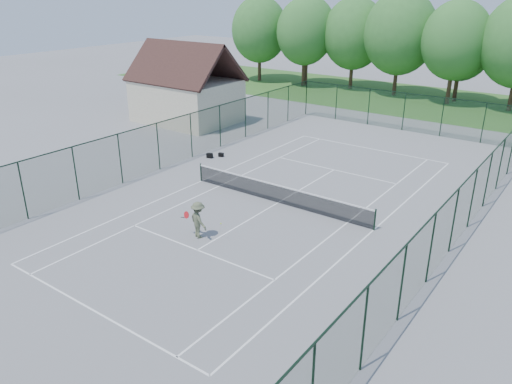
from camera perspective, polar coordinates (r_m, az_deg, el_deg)
ground at (r=26.78m, az=2.52°, el=-1.24°), size 140.00×140.00×0.00m
grass_far at (r=53.35m, az=20.96°, el=9.41°), size 80.00×16.00×0.01m
court_lines at (r=26.78m, az=2.52°, el=-1.23°), size 11.05×23.85×0.01m
tennis_net at (r=26.56m, az=2.54°, el=-0.11°), size 11.08×0.08×1.10m
fence_enclosure at (r=26.19m, az=2.58°, el=1.88°), size 18.05×36.05×3.02m
utility_building at (r=43.08m, az=-8.02°, el=12.07°), size 8.60×6.27×6.63m
tree_line_far at (r=52.47m, az=21.89°, el=15.76°), size 39.40×6.40×9.70m
sports_bag_a at (r=33.90m, az=-5.32°, el=4.16°), size 0.45×0.35×0.32m
sports_bag_b at (r=34.09m, az=-4.02°, el=4.27°), size 0.38×0.27×0.27m
tennis_player at (r=22.97m, az=-6.60°, el=-3.18°), size 1.89×0.97×1.75m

